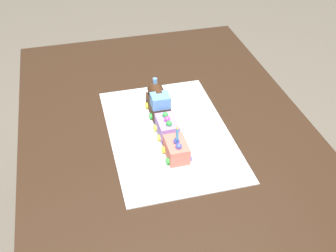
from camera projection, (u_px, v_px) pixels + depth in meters
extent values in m
plane|color=#6B6054|center=(165.00, 251.00, 1.97)|extent=(8.00, 8.00, 0.00)
cube|color=#382316|center=(165.00, 126.00, 1.52)|extent=(1.40, 1.00, 0.03)
cube|color=#382316|center=(49.00, 122.00, 2.15)|extent=(0.07, 0.07, 0.71)
cube|color=#382316|center=(215.00, 98.00, 2.33)|extent=(0.07, 0.07, 0.71)
cube|color=silver|center=(168.00, 133.00, 1.46)|extent=(0.60, 0.40, 0.00)
cube|color=#472816|center=(158.00, 106.00, 1.54)|extent=(0.12, 0.06, 0.05)
cylinder|color=#472816|center=(157.00, 94.00, 1.53)|extent=(0.08, 0.05, 0.05)
cube|color=#669EEA|center=(160.00, 101.00, 1.49)|extent=(0.06, 0.06, 0.04)
cylinder|color=#669EEA|center=(155.00, 82.00, 1.53)|extent=(0.02, 0.02, 0.03)
sphere|color=#F4EFCC|center=(154.00, 94.00, 1.59)|extent=(0.02, 0.02, 0.02)
cylinder|color=yellow|center=(147.00, 106.00, 1.57)|extent=(0.02, 0.01, 0.02)
cylinder|color=green|center=(151.00, 116.00, 1.52)|extent=(0.02, 0.01, 0.02)
cylinder|color=#4C59D8|center=(166.00, 103.00, 1.59)|extent=(0.02, 0.01, 0.02)
cylinder|color=#D84CB2|center=(170.00, 113.00, 1.53)|extent=(0.02, 0.01, 0.02)
cube|color=#AD84E0|center=(167.00, 127.00, 1.44)|extent=(0.10, 0.06, 0.06)
cylinder|color=yellow|center=(155.00, 128.00, 1.47)|extent=(0.02, 0.01, 0.02)
cylinder|color=yellow|center=(159.00, 138.00, 1.42)|extent=(0.02, 0.01, 0.02)
cylinder|color=green|center=(175.00, 125.00, 1.48)|extent=(0.02, 0.01, 0.02)
cylinder|color=orange|center=(180.00, 135.00, 1.44)|extent=(0.02, 0.01, 0.02)
sphere|color=#D84CB2|center=(167.00, 119.00, 1.42)|extent=(0.02, 0.02, 0.02)
sphere|color=green|center=(169.00, 124.00, 1.40)|extent=(0.02, 0.02, 0.02)
sphere|color=green|center=(165.00, 115.00, 1.44)|extent=(0.02, 0.02, 0.02)
cube|color=#F27260|center=(176.00, 150.00, 1.35)|extent=(0.10, 0.06, 0.06)
cylinder|color=yellow|center=(163.00, 150.00, 1.38)|extent=(0.02, 0.01, 0.02)
cylinder|color=green|center=(168.00, 161.00, 1.33)|extent=(0.02, 0.01, 0.02)
cylinder|color=#D84CB2|center=(185.00, 146.00, 1.39)|extent=(0.02, 0.01, 0.02)
cylinder|color=#4C59D8|center=(190.00, 157.00, 1.35)|extent=(0.02, 0.01, 0.02)
sphere|color=#4C59D8|center=(179.00, 146.00, 1.31)|extent=(0.02, 0.02, 0.02)
sphere|color=#4C59D8|center=(177.00, 141.00, 1.33)|extent=(0.02, 0.02, 0.02)
cylinder|color=#4CA5E5|center=(177.00, 134.00, 1.31)|extent=(0.01, 0.01, 0.04)
cone|color=yellow|center=(177.00, 127.00, 1.29)|extent=(0.01, 0.01, 0.01)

